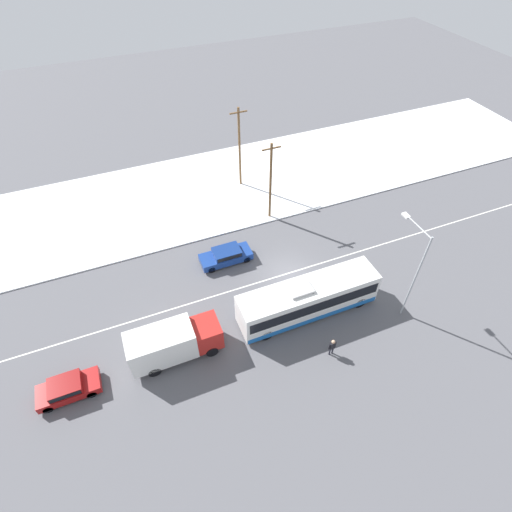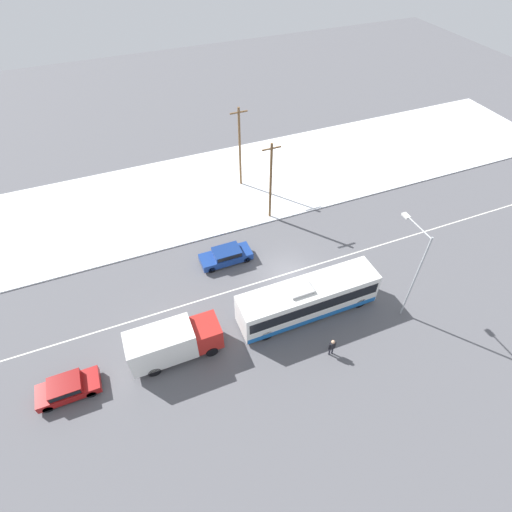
# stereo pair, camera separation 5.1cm
# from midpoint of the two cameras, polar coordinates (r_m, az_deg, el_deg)

# --- Properties ---
(ground_plane) EXTENTS (120.00, 120.00, 0.00)m
(ground_plane) POSITION_cam_midpoint_polar(r_m,az_deg,el_deg) (34.72, 4.58, -2.51)
(ground_plane) COLOR #56565B
(snow_lot) EXTENTS (80.00, 14.80, 0.12)m
(snow_lot) POSITION_cam_midpoint_polar(r_m,az_deg,el_deg) (44.68, -3.38, 10.21)
(snow_lot) COLOR white
(snow_lot) RESTS_ON ground_plane
(lane_marking_center) EXTENTS (60.00, 0.12, 0.00)m
(lane_marking_center) POSITION_cam_midpoint_polar(r_m,az_deg,el_deg) (34.72, 4.58, -2.51)
(lane_marking_center) COLOR silver
(lane_marking_center) RESTS_ON ground_plane
(city_bus) EXTENTS (11.07, 2.57, 3.24)m
(city_bus) POSITION_cam_midpoint_polar(r_m,az_deg,el_deg) (31.02, 7.48, -6.07)
(city_bus) COLOR white
(city_bus) RESTS_ON ground_plane
(box_truck) EXTENTS (6.50, 2.30, 2.92)m
(box_truck) POSITION_cam_midpoint_polar(r_m,az_deg,el_deg) (29.05, -11.80, -11.95)
(box_truck) COLOR silver
(box_truck) RESTS_ON ground_plane
(sedan_car) EXTENTS (4.56, 1.80, 1.35)m
(sedan_car) POSITION_cam_midpoint_polar(r_m,az_deg,el_deg) (35.22, -4.23, 0.14)
(sedan_car) COLOR navy
(sedan_car) RESTS_ON ground_plane
(parked_car_near_truck) EXTENTS (4.03, 1.80, 1.32)m
(parked_car_near_truck) POSITION_cam_midpoint_polar(r_m,az_deg,el_deg) (30.47, -25.33, -16.61)
(parked_car_near_truck) COLOR maroon
(parked_car_near_truck) RESTS_ON ground_plane
(pedestrian_at_stop) EXTENTS (0.60, 0.27, 1.68)m
(pedestrian_at_stop) POSITION_cam_midpoint_polar(r_m,az_deg,el_deg) (29.49, 10.88, -12.51)
(pedestrian_at_stop) COLOR #23232D
(pedestrian_at_stop) RESTS_ON ground_plane
(streetlamp) EXTENTS (0.36, 3.04, 8.13)m
(streetlamp) POSITION_cam_midpoint_polar(r_m,az_deg,el_deg) (30.48, 21.67, -1.01)
(streetlamp) COLOR #9EA3A8
(streetlamp) RESTS_ON ground_plane
(utility_pole_roadside) EXTENTS (1.80, 0.24, 8.15)m
(utility_pole_roadside) POSITION_cam_midpoint_polar(r_m,az_deg,el_deg) (37.68, 2.15, 10.64)
(utility_pole_roadside) COLOR brown
(utility_pole_roadside) RESTS_ON ground_plane
(utility_pole_snowlot) EXTENTS (1.80, 0.24, 8.76)m
(utility_pole_snowlot) POSITION_cam_midpoint_polar(r_m,az_deg,el_deg) (42.27, -2.30, 15.29)
(utility_pole_snowlot) COLOR brown
(utility_pole_snowlot) RESTS_ON ground_plane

